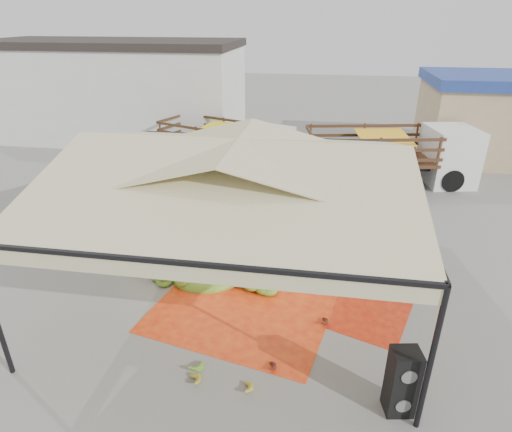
% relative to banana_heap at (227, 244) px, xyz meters
% --- Properties ---
extents(ground, '(90.00, 90.00, 0.00)m').
position_rel_banana_heap_xyz_m(ground, '(0.60, -1.03, -0.54)').
color(ground, slate).
rests_on(ground, ground).
extents(canopy_tent, '(8.10, 8.10, 4.00)m').
position_rel_banana_heap_xyz_m(canopy_tent, '(0.60, -1.03, 2.76)').
color(canopy_tent, black).
rests_on(canopy_tent, ground).
extents(building_white, '(14.30, 6.30, 5.40)m').
position_rel_banana_heap_xyz_m(building_white, '(-9.40, 12.97, 2.17)').
color(building_white, silver).
rests_on(building_white, ground).
extents(building_tan, '(6.30, 5.30, 4.10)m').
position_rel_banana_heap_xyz_m(building_tan, '(10.60, 11.97, 1.53)').
color(building_tan, tan).
rests_on(building_tan, ground).
extents(tarp_left, '(4.98, 4.83, 0.01)m').
position_rel_banana_heap_xyz_m(tarp_left, '(0.95, -1.99, -0.54)').
color(tarp_left, '#EE5C16').
rests_on(tarp_left, ground).
extents(tarp_right, '(4.74, 4.85, 0.01)m').
position_rel_banana_heap_xyz_m(tarp_right, '(3.42, -0.78, -0.54)').
color(tarp_right, '#D34313').
rests_on(tarp_right, ground).
extents(banana_heap, '(5.85, 5.16, 1.09)m').
position_rel_banana_heap_xyz_m(banana_heap, '(0.00, 0.00, 0.00)').
color(banana_heap, '#407117').
rests_on(banana_heap, ground).
extents(hand_yellow_a, '(0.51, 0.45, 0.20)m').
position_rel_banana_heap_xyz_m(hand_yellow_a, '(1.41, -4.73, -0.44)').
color(hand_yellow_a, gold).
rests_on(hand_yellow_a, ground).
extents(hand_yellow_b, '(0.61, 0.59, 0.21)m').
position_rel_banana_heap_xyz_m(hand_yellow_b, '(0.34, -4.73, -0.44)').
color(hand_yellow_b, '#B58B24').
rests_on(hand_yellow_b, ground).
extents(hand_red_a, '(0.45, 0.38, 0.19)m').
position_rel_banana_heap_xyz_m(hand_red_a, '(2.85, -2.46, -0.45)').
color(hand_red_a, '#581D14').
rests_on(hand_red_a, ground).
extents(hand_red_b, '(0.43, 0.37, 0.18)m').
position_rel_banana_heap_xyz_m(hand_red_b, '(1.82, -4.09, -0.46)').
color(hand_red_b, '#551B13').
rests_on(hand_red_b, ground).
extents(hand_green, '(0.63, 0.60, 0.22)m').
position_rel_banana_heap_xyz_m(hand_green, '(0.29, -4.31, -0.43)').
color(hand_green, '#397D1A').
rests_on(hand_green, ground).
extents(hanging_bunches, '(3.24, 0.24, 0.20)m').
position_rel_banana_heap_xyz_m(hanging_bunches, '(2.95, -0.98, 2.08)').
color(hanging_bunches, '#4B831B').
rests_on(hanging_bunches, ground).
extents(speaker_stack, '(0.58, 0.52, 1.39)m').
position_rel_banana_heap_xyz_m(speaker_stack, '(4.30, -4.73, 0.15)').
color(speaker_stack, black).
rests_on(speaker_stack, ground).
extents(banana_leaves, '(0.96, 1.36, 3.70)m').
position_rel_banana_heap_xyz_m(banana_leaves, '(-3.10, -0.86, -0.54)').
color(banana_leaves, '#226F1D').
rests_on(banana_leaves, ground).
extents(vendor, '(0.66, 0.53, 1.58)m').
position_rel_banana_heap_xyz_m(vendor, '(-0.26, 3.59, 0.25)').
color(vendor, gray).
rests_on(vendor, ground).
extents(truck_left, '(6.67, 4.35, 2.17)m').
position_rel_banana_heap_xyz_m(truck_left, '(-1.68, 8.14, 0.79)').
color(truck_left, '#533B1B').
rests_on(truck_left, ground).
extents(truck_right, '(7.26, 3.66, 2.38)m').
position_rel_banana_heap_xyz_m(truck_right, '(5.73, 7.51, 0.92)').
color(truck_right, '#482D18').
rests_on(truck_right, ground).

